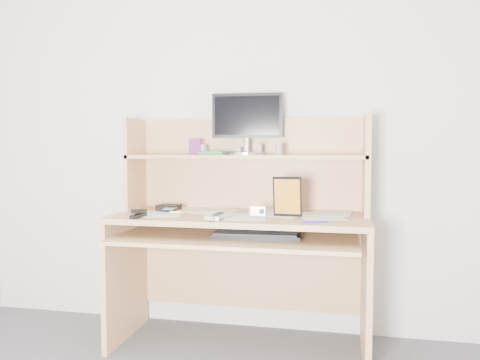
% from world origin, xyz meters
% --- Properties ---
extents(back_wall, '(3.60, 0.04, 2.50)m').
position_xyz_m(back_wall, '(0.00, 1.80, 1.25)').
color(back_wall, beige).
rests_on(back_wall, floor).
extents(desk, '(1.40, 0.70, 1.30)m').
position_xyz_m(desk, '(0.00, 1.56, 0.69)').
color(desk, tan).
rests_on(desk, floor).
extents(paper_clutter, '(1.32, 0.54, 0.01)m').
position_xyz_m(paper_clutter, '(0.00, 1.48, 0.75)').
color(paper_clutter, white).
rests_on(paper_clutter, desk).
extents(keyboard, '(0.47, 0.18, 0.03)m').
position_xyz_m(keyboard, '(0.12, 1.34, 0.67)').
color(keyboard, black).
rests_on(keyboard, desk).
extents(tv_remote, '(0.11, 0.19, 0.02)m').
position_xyz_m(tv_remote, '(-0.07, 1.30, 0.77)').
color(tv_remote, '#A6A7A1').
rests_on(tv_remote, paper_clutter).
extents(flip_phone, '(0.04, 0.08, 0.02)m').
position_xyz_m(flip_phone, '(-0.08, 1.26, 0.77)').
color(flip_phone, silver).
rests_on(flip_phone, paper_clutter).
extents(stapler, '(0.04, 0.13, 0.04)m').
position_xyz_m(stapler, '(-0.50, 1.26, 0.78)').
color(stapler, black).
rests_on(stapler, paper_clutter).
extents(wallet, '(0.13, 0.11, 0.03)m').
position_xyz_m(wallet, '(-0.44, 1.55, 0.77)').
color(wallet, black).
rests_on(wallet, paper_clutter).
extents(sticky_note_pad, '(0.08, 0.08, 0.01)m').
position_xyz_m(sticky_note_pad, '(-0.38, 1.51, 0.75)').
color(sticky_note_pad, gold).
rests_on(sticky_note_pad, desk).
extents(digital_camera, '(0.08, 0.03, 0.05)m').
position_xyz_m(digital_camera, '(0.11, 1.43, 0.78)').
color(digital_camera, '#A2A2A5').
rests_on(digital_camera, paper_clutter).
extents(game_case, '(0.15, 0.02, 0.21)m').
position_xyz_m(game_case, '(0.27, 1.42, 0.86)').
color(game_case, black).
rests_on(game_case, paper_clutter).
extents(blue_pen, '(0.12, 0.02, 0.01)m').
position_xyz_m(blue_pen, '(0.42, 1.23, 0.76)').
color(blue_pen, '#1F1BCF').
rests_on(blue_pen, paper_clutter).
extents(card_box, '(0.07, 0.03, 0.10)m').
position_xyz_m(card_box, '(-0.30, 1.62, 1.13)').
color(card_box, '#A92C16').
rests_on(card_box, desk).
extents(shelf_book, '(0.16, 0.21, 0.02)m').
position_xyz_m(shelf_book, '(-0.18, 1.64, 1.09)').
color(shelf_book, '#358451').
rests_on(shelf_book, desk).
extents(chip_stack_a, '(0.06, 0.06, 0.06)m').
position_xyz_m(chip_stack_a, '(-0.26, 1.64, 1.11)').
color(chip_stack_a, black).
rests_on(chip_stack_a, desk).
extents(chip_stack_b, '(0.04, 0.04, 0.07)m').
position_xyz_m(chip_stack_b, '(0.20, 1.59, 1.12)').
color(chip_stack_b, white).
rests_on(chip_stack_b, desk).
extents(chip_stack_c, '(0.05, 0.05, 0.05)m').
position_xyz_m(chip_stack_c, '(-0.05, 1.68, 1.10)').
color(chip_stack_c, black).
rests_on(chip_stack_c, desk).
extents(chip_stack_d, '(0.04, 0.04, 0.06)m').
position_xyz_m(chip_stack_d, '(0.08, 1.65, 1.11)').
color(chip_stack_d, white).
rests_on(chip_stack_d, desk).
extents(monitor, '(0.42, 0.21, 0.36)m').
position_xyz_m(monitor, '(0.00, 1.68, 1.27)').
color(monitor, silver).
rests_on(monitor, desk).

